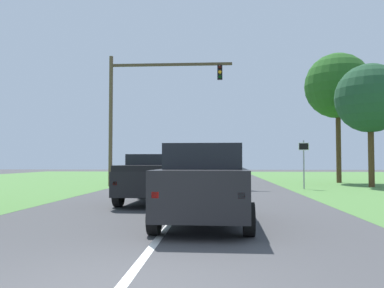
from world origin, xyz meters
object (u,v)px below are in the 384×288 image
at_px(pickup_truck_lead, 157,178).
at_px(oak_tree_right, 370,98).
at_px(keep_moving_sign, 304,158).
at_px(red_suv_near, 205,182).
at_px(traffic_light, 141,100).
at_px(crossing_suv_far, 158,170).
at_px(extra_tree_1, 338,86).

relative_size(pickup_truck_lead, oak_tree_right, 0.72).
relative_size(keep_moving_sign, oak_tree_right, 0.36).
height_order(red_suv_near, traffic_light, traffic_light).
xyz_separation_m(crossing_suv_far, extra_tree_1, (13.18, 1.61, 6.20)).
bearing_deg(traffic_light, extra_tree_1, 20.22).
relative_size(crossing_suv_far, extra_tree_1, 0.49).
height_order(traffic_light, crossing_suv_far, traffic_light).
distance_m(traffic_light, extra_tree_1, 14.75).
bearing_deg(oak_tree_right, pickup_truck_lead, -138.98).
xyz_separation_m(red_suv_near, extra_tree_1, (9.20, 20.22, 6.10)).
bearing_deg(traffic_light, oak_tree_right, 0.89).
relative_size(red_suv_near, keep_moving_sign, 1.78).
bearing_deg(red_suv_near, pickup_truck_lead, 111.29).
bearing_deg(extra_tree_1, red_suv_near, -114.48).
relative_size(pickup_truck_lead, crossing_suv_far, 1.18).
relative_size(keep_moving_sign, extra_tree_1, 0.29).
height_order(pickup_truck_lead, keep_moving_sign, keep_moving_sign).
xyz_separation_m(red_suv_near, keep_moving_sign, (5.22, 13.25, 0.72)).
bearing_deg(traffic_light, pickup_truck_lead, -75.75).
distance_m(red_suv_near, oak_tree_right, 18.74).
bearing_deg(traffic_light, red_suv_near, -73.30).
relative_size(traffic_light, extra_tree_1, 0.87).
xyz_separation_m(keep_moving_sign, crossing_suv_far, (-9.20, 5.35, -0.82)).
height_order(traffic_light, extra_tree_1, extra_tree_1).
xyz_separation_m(oak_tree_right, crossing_suv_far, (-13.74, 3.23, -4.53)).
relative_size(red_suv_near, oak_tree_right, 0.65).
bearing_deg(keep_moving_sign, oak_tree_right, 25.04).
bearing_deg(keep_moving_sign, pickup_truck_lead, -131.69).
bearing_deg(pickup_truck_lead, keep_moving_sign, 48.31).
xyz_separation_m(keep_moving_sign, oak_tree_right, (4.54, 2.12, 3.71)).
height_order(red_suv_near, oak_tree_right, oak_tree_right).
height_order(red_suv_near, extra_tree_1, extra_tree_1).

